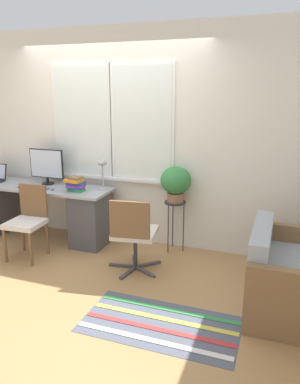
% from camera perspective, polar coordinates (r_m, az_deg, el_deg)
% --- Properties ---
extents(ground_plane, '(14.00, 14.00, 0.00)m').
position_cam_1_polar(ground_plane, '(4.68, -8.56, -9.47)').
color(ground_plane, tan).
extents(wall_back_with_window, '(9.00, 0.12, 2.70)m').
position_cam_1_polar(wall_back_with_window, '(4.88, -5.51, 8.28)').
color(wall_back_with_window, white).
rests_on(wall_back_with_window, ground_plane).
extents(desk, '(2.00, 0.58, 0.72)m').
position_cam_1_polar(desk, '(5.25, -16.32, -2.60)').
color(desk, '#9EA3A8').
rests_on(desk, ground_plane).
extents(monitor, '(0.50, 0.16, 0.47)m').
position_cam_1_polar(monitor, '(5.17, -15.49, 3.95)').
color(monitor, black).
rests_on(monitor, desk).
extents(keyboard, '(0.42, 0.12, 0.02)m').
position_cam_1_polar(keyboard, '(5.04, -17.33, 0.62)').
color(keyboard, slate).
rests_on(keyboard, desk).
extents(mouse, '(0.04, 0.06, 0.03)m').
position_cam_1_polar(mouse, '(4.87, -14.63, 0.42)').
color(mouse, slate).
rests_on(mouse, desk).
extents(desk_lamp, '(0.13, 0.13, 0.38)m').
position_cam_1_polar(desk_lamp, '(4.75, -7.26, 3.67)').
color(desk_lamp, '#ADADB2').
rests_on(desk_lamp, desk).
extents(book_stack, '(0.25, 0.21, 0.19)m').
position_cam_1_polar(book_stack, '(4.75, -11.28, 1.21)').
color(book_stack, green).
rests_on(book_stack, desk).
extents(desk_chair_wooden, '(0.42, 0.43, 0.86)m').
position_cam_1_polar(desk_chair_wooden, '(4.66, -18.13, -3.95)').
color(desk_chair_wooden, brown).
rests_on(desk_chair_wooden, ground_plane).
extents(office_chair_swivel, '(0.59, 0.59, 0.86)m').
position_cam_1_polar(office_chair_swivel, '(4.07, -2.50, -6.19)').
color(office_chair_swivel, '#47474C').
rests_on(office_chair_swivel, ground_plane).
extents(couch_loveseat, '(0.78, 1.14, 0.76)m').
position_cam_1_polar(couch_loveseat, '(3.72, 20.60, -12.39)').
color(couch_loveseat, '#9EA8B2').
rests_on(couch_loveseat, ground_plane).
extents(plant_stand, '(0.26, 0.26, 0.64)m').
position_cam_1_polar(plant_stand, '(4.58, 3.85, -2.39)').
color(plant_stand, '#333338').
rests_on(plant_stand, ground_plane).
extents(potted_plant, '(0.37, 0.37, 0.43)m').
position_cam_1_polar(potted_plant, '(4.49, 3.93, 1.57)').
color(potted_plant, '#9E6B4C').
rests_on(potted_plant, plant_stand).
extents(floor_rug_striped, '(1.34, 0.70, 0.01)m').
position_cam_1_polar(floor_rug_striped, '(3.41, 1.60, -19.46)').
color(floor_rug_striped, '#565B6B').
rests_on(floor_rug_striped, ground_plane).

